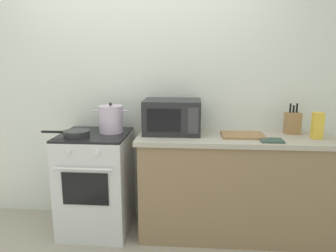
% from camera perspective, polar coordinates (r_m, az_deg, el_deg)
% --- Properties ---
extents(back_wall, '(4.40, 0.10, 2.50)m').
position_cam_1_polar(back_wall, '(3.15, 0.30, 5.82)').
color(back_wall, silver).
rests_on(back_wall, ground_plane).
extents(lower_cabinet_right, '(1.64, 0.56, 0.88)m').
position_cam_1_polar(lower_cabinet_right, '(3.02, 11.39, -10.55)').
color(lower_cabinet_right, '#8C7051').
rests_on(lower_cabinet_right, ground_plane).
extents(countertop_right, '(1.70, 0.60, 0.04)m').
position_cam_1_polar(countertop_right, '(2.88, 11.76, -2.05)').
color(countertop_right, '#ADA393').
rests_on(countertop_right, lower_cabinet_right).
extents(stove, '(0.60, 0.64, 0.92)m').
position_cam_1_polar(stove, '(3.10, -12.48, -9.61)').
color(stove, silver).
rests_on(stove, ground_plane).
extents(stock_pot, '(0.30, 0.22, 0.27)m').
position_cam_1_polar(stock_pot, '(2.96, -9.97, 1.22)').
color(stock_pot, silver).
rests_on(stock_pot, stove).
extents(frying_pan, '(0.42, 0.22, 0.05)m').
position_cam_1_polar(frying_pan, '(2.90, -15.89, -1.25)').
color(frying_pan, '#28282B').
rests_on(frying_pan, stove).
extents(microwave, '(0.50, 0.37, 0.30)m').
position_cam_1_polar(microwave, '(2.89, 0.76, 1.66)').
color(microwave, '#232326').
rests_on(microwave, countertop_right).
extents(cutting_board, '(0.36, 0.26, 0.02)m').
position_cam_1_polar(cutting_board, '(2.86, 12.98, -1.58)').
color(cutting_board, '#997047').
rests_on(cutting_board, countertop_right).
extents(knife_block, '(0.13, 0.10, 0.27)m').
position_cam_1_polar(knife_block, '(3.08, 21.01, 0.53)').
color(knife_block, '#997047').
rests_on(knife_block, countertop_right).
extents(pasta_box, '(0.08, 0.08, 0.22)m').
position_cam_1_polar(pasta_box, '(2.97, 24.76, 0.06)').
color(pasta_box, gold).
rests_on(pasta_box, countertop_right).
extents(oven_mitt, '(0.18, 0.14, 0.02)m').
position_cam_1_polar(oven_mitt, '(2.75, 17.75, -2.43)').
color(oven_mitt, '#384C42').
rests_on(oven_mitt, countertop_right).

